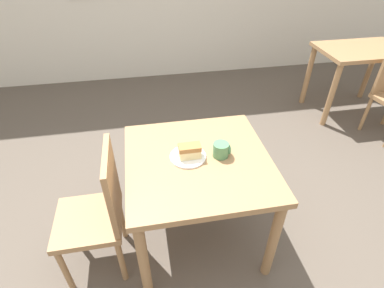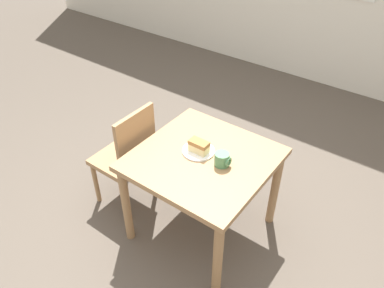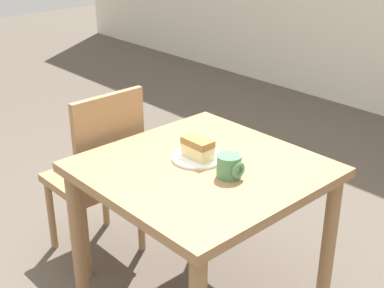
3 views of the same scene
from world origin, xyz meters
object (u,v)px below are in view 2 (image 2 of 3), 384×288
at_px(plate, 198,151).
at_px(cake_slice, 199,147).
at_px(chair_near_window, 128,156).
at_px(dining_table_near, 203,169).
at_px(coffee_mug, 222,159).

bearing_deg(plate, cake_slice, -33.20).
bearing_deg(chair_near_window, dining_table_near, 99.14).
relative_size(chair_near_window, cake_slice, 6.87).
bearing_deg(coffee_mug, cake_slice, 176.58).
relative_size(dining_table_near, cake_slice, 6.60).
relative_size(chair_near_window, coffee_mug, 8.63).
relative_size(plate, cake_slice, 1.67).
height_order(cake_slice, coffee_mug, cake_slice).
height_order(chair_near_window, coffee_mug, chair_near_window).
relative_size(cake_slice, coffee_mug, 1.26).
height_order(dining_table_near, plate, plate).
xyz_separation_m(chair_near_window, coffee_mug, (0.75, 0.11, 0.27)).
bearing_deg(dining_table_near, chair_near_window, -170.86).
xyz_separation_m(plate, cake_slice, (0.01, -0.01, 0.05)).
distance_m(cake_slice, coffee_mug, 0.19).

